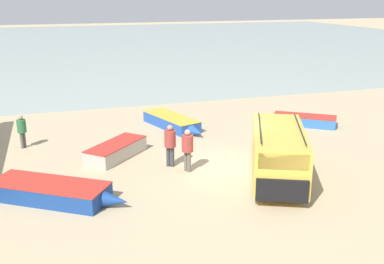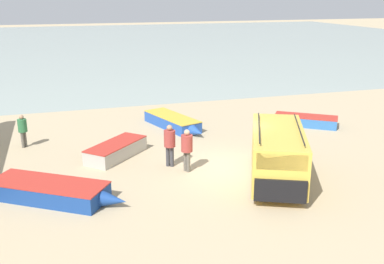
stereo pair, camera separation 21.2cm
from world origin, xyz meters
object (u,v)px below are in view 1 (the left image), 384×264
(fisherman_0, at_px, (170,142))
(fishing_rowboat_1, at_px, (302,120))
(parked_van, at_px, (278,153))
(fisherman_2, at_px, (22,129))
(fishing_rowboat_3, at_px, (54,192))
(fishing_rowboat_2, at_px, (173,122))
(fisherman_3, at_px, (187,147))
(fishing_rowboat_0, at_px, (118,149))

(fisherman_0, bearing_deg, fishing_rowboat_1, 147.46)
(parked_van, bearing_deg, fisherman_2, -102.19)
(fishing_rowboat_3, xyz_separation_m, fisherman_0, (4.80, 1.93, 0.78))
(fishing_rowboat_2, relative_size, fishing_rowboat_3, 0.98)
(fisherman_3, bearing_deg, fishing_rowboat_0, -70.44)
(fishing_rowboat_0, xyz_separation_m, fishing_rowboat_3, (-2.88, -3.83, -0.01))
(fishing_rowboat_3, bearing_deg, parked_van, 28.04)
(parked_van, bearing_deg, fisherman_0, -102.93)
(parked_van, bearing_deg, fishing_rowboat_3, -71.12)
(fishing_rowboat_1, bearing_deg, fishing_rowboat_2, 22.17)
(fishing_rowboat_0, xyz_separation_m, fisherman_3, (2.45, -2.66, 0.75))
(fishing_rowboat_3, bearing_deg, fisherman_0, 55.50)
(fishing_rowboat_0, height_order, fisherman_0, fisherman_0)
(fisherman_2, bearing_deg, fisherman_3, -179.12)
(fisherman_2, distance_m, fisherman_3, 8.40)
(parked_van, relative_size, fishing_rowboat_0, 1.58)
(fishing_rowboat_0, bearing_deg, fishing_rowboat_3, -172.36)
(fishing_rowboat_3, relative_size, fisherman_3, 2.71)
(fisherman_3, bearing_deg, fisherman_0, -78.15)
(fishing_rowboat_1, distance_m, fisherman_3, 9.39)
(fishing_rowboat_0, distance_m, fishing_rowboat_1, 10.75)
(fishing_rowboat_1, bearing_deg, parked_van, 88.13)
(parked_van, distance_m, fishing_rowboat_0, 7.26)
(fishing_rowboat_2, height_order, fisherman_2, fisherman_2)
(fishing_rowboat_1, xyz_separation_m, fisherman_0, (-8.65, -3.88, 0.82))
(fishing_rowboat_3, height_order, fisherman_2, fisherman_2)
(fisherman_2, bearing_deg, fishing_rowboat_2, -132.78)
(fisherman_0, distance_m, fisherman_2, 7.52)
(fishing_rowboat_1, bearing_deg, fisherman_3, 65.18)
(fishing_rowboat_0, relative_size, fishing_rowboat_3, 0.69)
(fishing_rowboat_0, relative_size, fisherman_3, 1.87)
(fisherman_0, relative_size, fisherman_3, 1.02)
(fisherman_0, bearing_deg, fisherman_3, 68.24)
(fishing_rowboat_0, bearing_deg, fisherman_3, -92.72)
(fishing_rowboat_0, xyz_separation_m, fisherman_2, (-4.15, 2.54, 0.63))
(parked_van, distance_m, fishing_rowboat_3, 8.48)
(parked_van, distance_m, fisherman_2, 12.05)
(fishing_rowboat_1, xyz_separation_m, fisherman_3, (-8.12, -4.64, 0.80))
(fishing_rowboat_3, relative_size, fisherman_2, 3.05)
(parked_van, relative_size, fisherman_0, 2.91)
(fisherman_0, xyz_separation_m, fisherman_3, (0.53, -0.76, -0.02))
(fishing_rowboat_3, distance_m, fisherman_2, 6.53)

